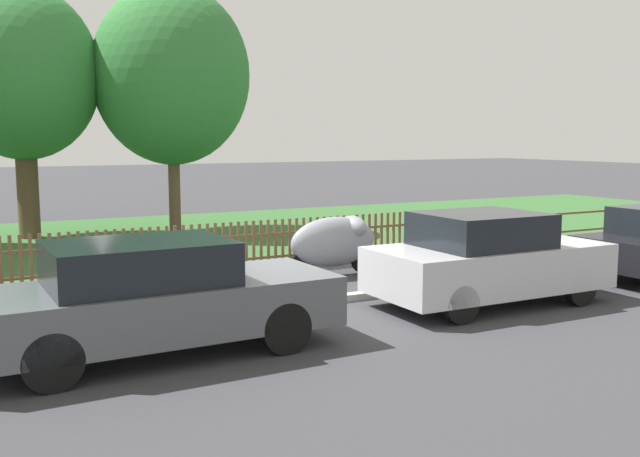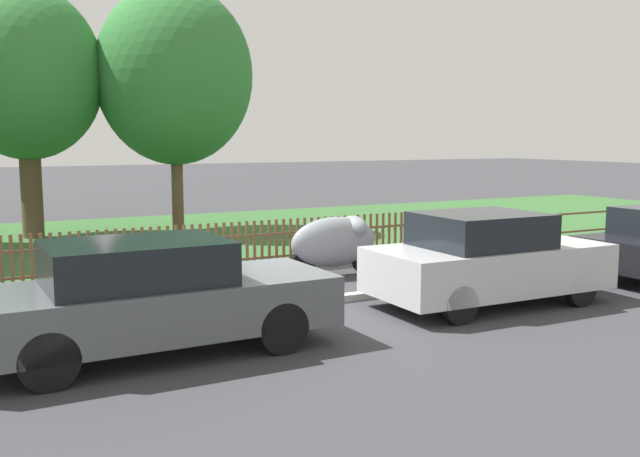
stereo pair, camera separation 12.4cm
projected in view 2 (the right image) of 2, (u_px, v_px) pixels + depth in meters
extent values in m
plane|color=#38383D|center=(259.00, 314.00, 10.94)|extent=(120.00, 120.00, 0.00)
cube|color=#B2ADA3|center=(257.00, 308.00, 11.02)|extent=(43.67, 0.20, 0.12)
cube|color=#33602D|center=(131.00, 241.00, 18.54)|extent=(43.67, 11.14, 0.01)
cube|color=brown|center=(197.00, 263.00, 13.63)|extent=(43.67, 0.03, 0.05)
cube|color=brown|center=(196.00, 239.00, 13.57)|extent=(43.67, 0.03, 0.05)
cube|color=brown|center=(2.00, 266.00, 12.01)|extent=(0.06, 0.03, 1.05)
cube|color=brown|center=(12.00, 265.00, 12.09)|extent=(0.06, 0.03, 1.05)
cube|color=brown|center=(22.00, 265.00, 12.16)|extent=(0.06, 0.03, 1.05)
cube|color=brown|center=(32.00, 264.00, 12.23)|extent=(0.06, 0.03, 1.05)
cube|color=brown|center=(42.00, 263.00, 12.30)|extent=(0.06, 0.03, 1.05)
cube|color=brown|center=(52.00, 262.00, 12.38)|extent=(0.06, 0.03, 1.05)
cube|color=brown|center=(61.00, 262.00, 12.45)|extent=(0.06, 0.03, 1.05)
cube|color=brown|center=(71.00, 261.00, 12.52)|extent=(0.06, 0.03, 1.05)
cube|color=brown|center=(80.00, 260.00, 12.59)|extent=(0.06, 0.03, 1.05)
cube|color=brown|center=(89.00, 260.00, 12.67)|extent=(0.06, 0.03, 1.05)
cube|color=brown|center=(98.00, 259.00, 12.74)|extent=(0.06, 0.03, 1.05)
cube|color=brown|center=(107.00, 258.00, 12.81)|extent=(0.06, 0.03, 1.05)
cube|color=brown|center=(116.00, 258.00, 12.89)|extent=(0.06, 0.03, 1.05)
cube|color=brown|center=(125.00, 257.00, 12.96)|extent=(0.06, 0.03, 1.05)
cube|color=brown|center=(134.00, 256.00, 13.03)|extent=(0.06, 0.03, 1.05)
cube|color=brown|center=(143.00, 256.00, 13.10)|extent=(0.06, 0.03, 1.05)
cube|color=brown|center=(151.00, 255.00, 13.18)|extent=(0.06, 0.03, 1.05)
cube|color=brown|center=(160.00, 254.00, 13.25)|extent=(0.06, 0.03, 1.05)
cube|color=brown|center=(168.00, 254.00, 13.32)|extent=(0.06, 0.03, 1.05)
cube|color=brown|center=(176.00, 253.00, 13.39)|extent=(0.06, 0.03, 1.05)
cube|color=brown|center=(185.00, 252.00, 13.47)|extent=(0.06, 0.03, 1.05)
cube|color=brown|center=(193.00, 252.00, 13.54)|extent=(0.06, 0.03, 1.05)
cube|color=brown|center=(201.00, 251.00, 13.61)|extent=(0.06, 0.03, 1.05)
cube|color=brown|center=(209.00, 250.00, 13.68)|extent=(0.06, 0.03, 1.05)
cube|color=brown|center=(216.00, 250.00, 13.76)|extent=(0.06, 0.03, 1.05)
cube|color=brown|center=(224.00, 249.00, 13.83)|extent=(0.06, 0.03, 1.05)
cube|color=brown|center=(232.00, 249.00, 13.90)|extent=(0.06, 0.03, 1.05)
cube|color=brown|center=(240.00, 248.00, 13.97)|extent=(0.06, 0.03, 1.05)
cube|color=brown|center=(247.00, 248.00, 14.05)|extent=(0.06, 0.03, 1.05)
cube|color=brown|center=(255.00, 247.00, 14.12)|extent=(0.06, 0.03, 1.05)
cube|color=brown|center=(262.00, 246.00, 14.19)|extent=(0.06, 0.03, 1.05)
cube|color=brown|center=(269.00, 246.00, 14.26)|extent=(0.06, 0.03, 1.05)
cube|color=brown|center=(276.00, 245.00, 14.34)|extent=(0.06, 0.03, 1.05)
cube|color=brown|center=(284.00, 245.00, 14.41)|extent=(0.06, 0.03, 1.05)
cube|color=brown|center=(291.00, 244.00, 14.48)|extent=(0.06, 0.03, 1.05)
cube|color=brown|center=(298.00, 244.00, 14.55)|extent=(0.06, 0.03, 1.05)
cube|color=brown|center=(305.00, 243.00, 14.63)|extent=(0.06, 0.03, 1.05)
cube|color=brown|center=(311.00, 243.00, 14.70)|extent=(0.06, 0.03, 1.05)
cube|color=brown|center=(318.00, 242.00, 14.77)|extent=(0.06, 0.03, 1.05)
cube|color=brown|center=(325.00, 242.00, 14.84)|extent=(0.06, 0.03, 1.05)
cube|color=brown|center=(332.00, 241.00, 14.92)|extent=(0.06, 0.03, 1.05)
cube|color=brown|center=(338.00, 241.00, 14.99)|extent=(0.06, 0.03, 1.05)
cube|color=brown|center=(345.00, 240.00, 15.06)|extent=(0.06, 0.03, 1.05)
cube|color=brown|center=(351.00, 240.00, 15.13)|extent=(0.06, 0.03, 1.05)
cube|color=brown|center=(358.00, 239.00, 15.21)|extent=(0.06, 0.03, 1.05)
cube|color=brown|center=(364.00, 239.00, 15.28)|extent=(0.06, 0.03, 1.05)
cube|color=brown|center=(370.00, 238.00, 15.35)|extent=(0.06, 0.03, 1.05)
cube|color=brown|center=(377.00, 238.00, 15.43)|extent=(0.06, 0.03, 1.05)
cube|color=brown|center=(383.00, 237.00, 15.50)|extent=(0.06, 0.03, 1.05)
cube|color=brown|center=(389.00, 237.00, 15.57)|extent=(0.06, 0.03, 1.05)
cube|color=brown|center=(395.00, 236.00, 15.64)|extent=(0.06, 0.03, 1.05)
cube|color=brown|center=(401.00, 236.00, 15.72)|extent=(0.06, 0.03, 1.05)
cube|color=brown|center=(407.00, 235.00, 15.79)|extent=(0.06, 0.03, 1.05)
cube|color=brown|center=(413.00, 235.00, 15.86)|extent=(0.06, 0.03, 1.05)
cube|color=brown|center=(419.00, 234.00, 15.93)|extent=(0.06, 0.03, 1.05)
cube|color=brown|center=(425.00, 234.00, 16.01)|extent=(0.06, 0.03, 1.05)
cube|color=brown|center=(430.00, 234.00, 16.08)|extent=(0.06, 0.03, 1.05)
cube|color=brown|center=(436.00, 233.00, 16.15)|extent=(0.06, 0.03, 1.05)
cube|color=brown|center=(442.00, 233.00, 16.22)|extent=(0.06, 0.03, 1.05)
cube|color=brown|center=(447.00, 232.00, 16.30)|extent=(0.06, 0.03, 1.05)
cube|color=brown|center=(453.00, 232.00, 16.37)|extent=(0.06, 0.03, 1.05)
cube|color=brown|center=(458.00, 231.00, 16.44)|extent=(0.06, 0.03, 1.05)
cube|color=#51565B|center=(156.00, 307.00, 8.85)|extent=(4.48, 1.79, 0.63)
cube|color=black|center=(136.00, 262.00, 8.67)|extent=(2.17, 1.57, 0.53)
cylinder|color=black|center=(236.00, 303.00, 10.21)|extent=(0.66, 0.15, 0.66)
cylinder|color=black|center=(283.00, 328.00, 8.86)|extent=(0.66, 0.15, 0.66)
cylinder|color=black|center=(30.00, 327.00, 8.90)|extent=(0.66, 0.15, 0.66)
cylinder|color=black|center=(49.00, 361.00, 7.55)|extent=(0.66, 0.15, 0.66)
cube|color=#BCBCC1|center=(489.00, 267.00, 11.48)|extent=(3.91, 1.78, 0.72)
cube|color=black|center=(480.00, 230.00, 11.32)|extent=(1.88, 1.59, 0.54)
cylinder|color=black|center=(511.00, 272.00, 12.78)|extent=(0.58, 0.14, 0.58)
cylinder|color=black|center=(581.00, 289.00, 11.36)|extent=(0.58, 0.14, 0.58)
cylinder|color=black|center=(398.00, 285.00, 11.69)|extent=(0.58, 0.14, 0.58)
cylinder|color=black|center=(460.00, 305.00, 10.27)|extent=(0.58, 0.14, 0.58)
cylinder|color=black|center=(600.00, 259.00, 13.84)|extent=(0.67, 0.15, 0.67)
cylinder|color=black|center=(364.00, 259.00, 14.19)|extent=(0.55, 0.13, 0.54)
cylinder|color=black|center=(302.00, 266.00, 13.46)|extent=(0.55, 0.13, 0.54)
ellipsoid|color=gray|center=(334.00, 242.00, 13.77)|extent=(1.91, 0.71, 0.97)
ellipsoid|color=gray|center=(353.00, 227.00, 13.97)|extent=(0.48, 0.77, 0.45)
cylinder|color=brown|center=(31.00, 180.00, 18.98)|extent=(0.56, 0.56, 3.11)
ellipsoid|color=#337A38|center=(25.00, 73.00, 18.62)|extent=(3.96, 3.96, 4.56)
cylinder|color=brown|center=(177.00, 179.00, 20.10)|extent=(0.33, 0.33, 3.03)
ellipsoid|color=#337A38|center=(175.00, 75.00, 19.73)|extent=(4.31, 4.31, 4.96)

